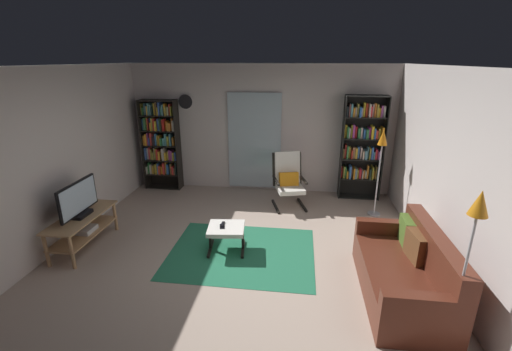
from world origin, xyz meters
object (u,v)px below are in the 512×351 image
(tv_stand, at_px, (83,226))
(floor_lamp_by_shelf, at_px, (382,150))
(bookshelf_near_sofa, at_px, (362,145))
(floor_lamp_by_sofa, at_px, (473,233))
(leather_sofa, at_px, (406,273))
(bookshelf_near_tv, at_px, (161,141))
(lounge_armchair, at_px, (288,178))
(ottoman, at_px, (226,231))
(tv_remote, at_px, (223,224))
(wall_clock, at_px, (185,102))
(cell_phone, at_px, (222,226))
(television, at_px, (79,200))

(tv_stand, distance_m, floor_lamp_by_shelf, 4.92)
(bookshelf_near_sofa, bearing_deg, floor_lamp_by_sofa, -85.65)
(leather_sofa, xyz_separation_m, floor_lamp_by_sofa, (0.21, -0.79, 0.96))
(bookshelf_near_tv, distance_m, lounge_armchair, 2.84)
(ottoman, height_order, tv_remote, tv_remote)
(bookshelf_near_sofa, height_order, floor_lamp_by_shelf, bookshelf_near_sofa)
(lounge_armchair, xyz_separation_m, floor_lamp_by_sofa, (1.69, -3.30, 0.73))
(bookshelf_near_tv, height_order, wall_clock, wall_clock)
(tv_stand, bearing_deg, cell_phone, 4.37)
(leather_sofa, bearing_deg, bookshelf_near_tv, 143.46)
(leather_sofa, height_order, lounge_armchair, lounge_armchair)
(tv_remote, height_order, wall_clock, wall_clock)
(leather_sofa, distance_m, wall_clock, 5.13)
(television, relative_size, cell_phone, 5.95)
(television, bearing_deg, leather_sofa, -7.09)
(cell_phone, distance_m, wall_clock, 3.21)
(television, height_order, floor_lamp_by_sofa, floor_lamp_by_sofa)
(television, height_order, leather_sofa, television)
(bookshelf_near_tv, bearing_deg, leather_sofa, -36.54)
(television, xyz_separation_m, bookshelf_near_tv, (0.22, 2.57, 0.28))
(television, distance_m, ottoman, 2.17)
(tv_stand, bearing_deg, tv_remote, 6.20)
(cell_phone, bearing_deg, leather_sofa, -29.56)
(bookshelf_near_tv, relative_size, floor_lamp_by_sofa, 1.14)
(television, relative_size, bookshelf_near_tv, 0.44)
(floor_lamp_by_shelf, bearing_deg, wall_clock, 165.39)
(cell_phone, relative_size, wall_clock, 0.48)
(bookshelf_near_sofa, height_order, floor_lamp_by_sofa, bookshelf_near_sofa)
(leather_sofa, distance_m, floor_lamp_by_sofa, 1.26)
(tv_remote, bearing_deg, bookshelf_near_sofa, 45.80)
(tv_stand, relative_size, bookshelf_near_sofa, 0.59)
(ottoman, height_order, floor_lamp_by_sofa, floor_lamp_by_sofa)
(bookshelf_near_sofa, distance_m, cell_phone, 3.37)
(lounge_armchair, bearing_deg, wall_clock, 161.21)
(television, height_order, cell_phone, television)
(television, xyz_separation_m, lounge_armchair, (2.95, 1.96, -0.21))
(ottoman, bearing_deg, bookshelf_near_tv, 128.42)
(leather_sofa, height_order, cell_phone, leather_sofa)
(bookshelf_near_sofa, height_order, lounge_armchair, bookshelf_near_sofa)
(television, xyz_separation_m, cell_phone, (2.07, 0.16, -0.36))
(leather_sofa, xyz_separation_m, ottoman, (-2.31, 0.72, 0.01))
(bookshelf_near_sofa, relative_size, floor_lamp_by_shelf, 1.31)
(floor_lamp_by_sofa, distance_m, wall_clock, 5.62)
(bookshelf_near_tv, distance_m, cell_phone, 3.10)
(bookshelf_near_sofa, distance_m, floor_lamp_by_sofa, 3.90)
(bookshelf_near_tv, relative_size, tv_remote, 13.18)
(television, xyz_separation_m, tv_remote, (2.06, 0.23, -0.36))
(tv_stand, xyz_separation_m, bookshelf_near_tv, (0.22, 2.56, 0.69))
(leather_sofa, xyz_separation_m, wall_clock, (-3.66, 3.25, 1.54))
(tv_remote, bearing_deg, floor_lamp_by_sofa, -30.93)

